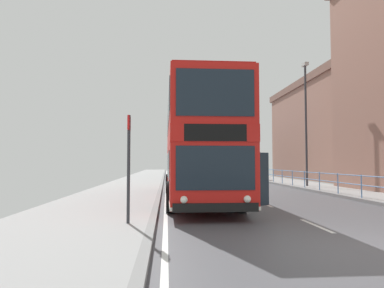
% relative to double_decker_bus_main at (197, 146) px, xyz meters
% --- Properties ---
extents(ground, '(15.80, 140.00, 0.20)m').
position_rel_double_decker_bus_main_xyz_m(ground, '(1.91, -8.65, -2.32)').
color(ground, '#4B4B50').
extents(double_decker_bus_main, '(3.21, 11.53, 4.51)m').
position_rel_double_decker_bus_main_xyz_m(double_decker_bus_main, '(0.00, 0.00, 0.00)').
color(double_decker_bus_main, red).
rests_on(double_decker_bus_main, ground).
extents(background_bus_far_lane, '(2.89, 10.92, 3.02)m').
position_rel_double_decker_bus_main_xyz_m(background_bus_far_lane, '(5.54, 21.94, -0.70)').
color(background_bus_far_lane, navy).
rests_on(background_bus_far_lane, ground).
extents(pedestrian_railing_far_kerb, '(0.05, 29.18, 1.00)m').
position_rel_double_decker_bus_main_xyz_m(pedestrian_railing_far_kerb, '(7.08, 3.66, -1.54)').
color(pedestrian_railing_far_kerb, '#598CC6').
rests_on(pedestrian_railing_far_kerb, ground).
extents(bus_stop_sign_near, '(0.08, 0.44, 2.72)m').
position_rel_double_decker_bus_main_xyz_m(bus_stop_sign_near, '(-2.26, -6.13, -0.55)').
color(bus_stop_sign_near, '#2D2D33').
rests_on(bus_stop_sign_near, ground).
extents(street_lamp_far_side, '(0.28, 0.60, 8.13)m').
position_rel_double_decker_bus_main_xyz_m(street_lamp_far_side, '(7.86, 7.28, 2.46)').
color(street_lamp_far_side, '#38383D').
rests_on(street_lamp_far_side, ground).
extents(bare_tree_far_00, '(1.80, 2.07, 6.95)m').
position_rel_double_decker_bus_main_xyz_m(bare_tree_far_00, '(8.33, 28.46, 1.35)').
color(bare_tree_far_00, '#423328').
rests_on(bare_tree_far_00, ground).
extents(background_building_00, '(9.05, 17.70, 9.86)m').
position_rel_double_decker_bus_main_xyz_m(background_building_00, '(16.15, 19.08, 2.60)').
color(background_building_00, '#936656').
rests_on(background_building_00, ground).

